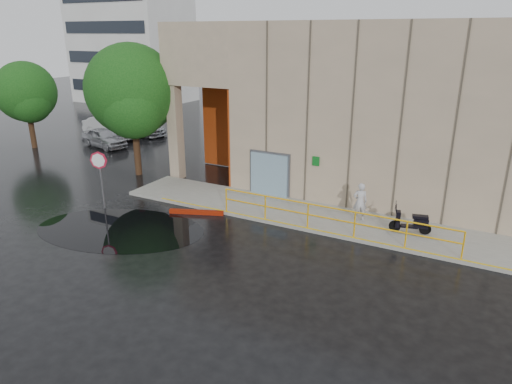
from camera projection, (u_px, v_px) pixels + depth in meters
ground at (194, 244)px, 17.16m from camera, size 120.00×120.00×0.00m
sidewalk at (335, 220)px, 19.10m from camera, size 20.00×3.00×0.15m
building at (404, 103)px, 22.63m from camera, size 20.00×10.17×8.00m
guardrail at (331, 219)px, 17.66m from camera, size 9.56×0.06×1.03m
distant_building at (131, 32)px, 50.39m from camera, size 12.00×8.08×15.00m
person at (360, 202)px, 18.70m from camera, size 0.69×0.60×1.61m
scooter at (412, 216)px, 17.51m from camera, size 1.61×0.85×1.21m
stop_sign at (100, 167)px, 20.01m from camera, size 0.76×0.31×2.64m
red_curb at (196, 212)px, 19.94m from camera, size 2.30×1.04×0.18m
puddle at (120, 229)px, 18.43m from camera, size 7.88×5.98×0.01m
car_a at (104, 138)px, 31.37m from camera, size 4.10×2.31×1.32m
car_b at (111, 127)px, 33.96m from camera, size 5.20×2.53×1.64m
car_c at (142, 127)px, 35.16m from camera, size 4.61×2.41×1.27m
tree_near at (132, 94)px, 23.88m from camera, size 4.85×4.85×7.08m
tree_far at (27, 94)px, 30.16m from camera, size 3.96×3.96×5.78m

